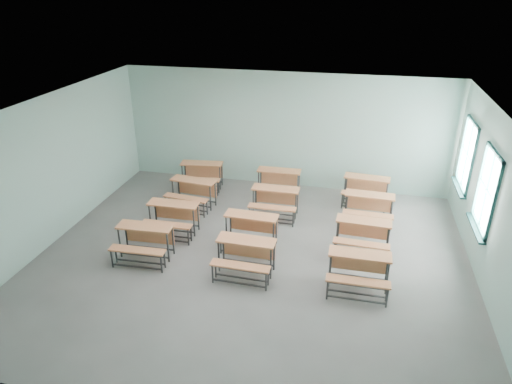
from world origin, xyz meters
TOP-DOWN VIEW (x-y plane):
  - room at (0.08, 0.03)m, footprint 9.04×8.04m
  - desk_unit_r0c0 at (-2.19, -0.46)m, footprint 1.19×0.82m
  - desk_unit_r0c1 at (0.00, -0.54)m, footprint 1.18×0.81m
  - desk_unit_r0c2 at (2.20, -0.54)m, footprint 1.16×0.78m
  - desk_unit_r1c0 at (-2.02, 0.67)m, footprint 1.17×0.79m
  - desk_unit_r1c1 at (-0.14, 0.50)m, footprint 1.19×0.81m
  - desk_unit_r1c2 at (2.26, 0.79)m, footprint 1.20×0.84m
  - desk_unit_r2c0 at (-2.04, 2.04)m, footprint 1.25×0.91m
  - desk_unit_r2c1 at (0.12, 2.00)m, footprint 1.16×0.78m
  - desk_unit_r2c2 at (2.38, 2.15)m, footprint 1.20×0.83m
  - desk_unit_r3c0 at (-2.19, 3.21)m, footprint 1.24×0.91m
  - desk_unit_r3c1 at (0.00, 3.17)m, footprint 1.18×0.80m
  - desk_unit_r3c2 at (2.31, 3.20)m, footprint 1.23×0.88m

SIDE VIEW (x-z plane):
  - desk_unit_r0c0 at x=-2.19m, z-range 0.13..0.85m
  - desk_unit_r0c1 at x=0.00m, z-range 0.13..0.85m
  - desk_unit_r0c2 at x=2.20m, z-range 0.13..0.85m
  - desk_unit_r1c0 at x=-2.02m, z-range 0.13..0.85m
  - desk_unit_r1c1 at x=-0.14m, z-range 0.13..0.85m
  - desk_unit_r1c2 at x=2.26m, z-range 0.13..0.85m
  - desk_unit_r2c0 at x=-2.04m, z-range 0.13..0.85m
  - desk_unit_r2c1 at x=0.12m, z-range 0.13..0.85m
  - desk_unit_r2c2 at x=2.38m, z-range 0.13..0.85m
  - desk_unit_r3c0 at x=-2.19m, z-range 0.13..0.85m
  - desk_unit_r3c1 at x=0.00m, z-range 0.13..0.85m
  - desk_unit_r3c2 at x=2.31m, z-range 0.13..0.85m
  - room at x=0.08m, z-range -0.02..3.22m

